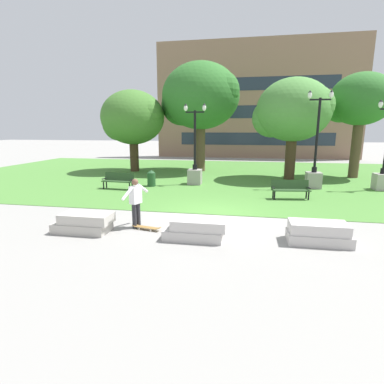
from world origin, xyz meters
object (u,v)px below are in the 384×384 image
concrete_block_right (318,233)px  person_skateboarder (136,200)px  concrete_block_center (84,223)px  trash_bin (151,178)px  park_bench_near_left (118,180)px  lamp_post_right (195,168)px  lamp_post_center (383,172)px  concrete_block_left (196,229)px  lamp_post_left (314,169)px  skateboard (146,227)px  park_bench_near_right (290,188)px

concrete_block_right → person_skateboarder: size_ratio=1.05×
concrete_block_center → concrete_block_right: size_ratio=1.06×
concrete_block_right → trash_bin: (-7.64, 7.67, 0.20)m
concrete_block_center → park_bench_near_left: (-1.85, 6.94, 0.23)m
concrete_block_center → lamp_post_right: (2.14, 9.14, 0.69)m
park_bench_near_left → lamp_post_center: size_ratio=0.38×
concrete_block_center → concrete_block_left: same height
lamp_post_left → trash_bin: size_ratio=5.59×
concrete_block_right → skateboard: bearing=177.7°
concrete_block_right → lamp_post_left: bearing=79.6°
concrete_block_right → park_bench_near_right: (-0.04, 5.78, 0.23)m
person_skateboarder → park_bench_near_right: 7.92m
concrete_block_left → park_bench_near_left: (-5.59, 6.92, 0.23)m
person_skateboarder → lamp_post_left: size_ratio=0.32×
concrete_block_center → trash_bin: (-0.26, 8.00, 0.20)m
skateboard → lamp_post_center: size_ratio=0.21×
park_bench_near_left → lamp_post_center: 14.66m
lamp_post_right → lamp_post_center: bearing=0.6°
concrete_block_right → skateboard: size_ratio=1.73×
concrete_block_left → trash_bin: bearing=116.6°
concrete_block_center → concrete_block_right: same height
park_bench_near_right → skateboard: bearing=-134.1°
park_bench_near_right → lamp_post_left: bearing=61.4°
concrete_block_left → lamp_post_center: 12.83m
concrete_block_right → lamp_post_right: bearing=120.8°
skateboard → park_bench_near_right: (5.39, 5.56, 0.45)m
concrete_block_center → trash_bin: bearing=91.9°
lamp_post_center → person_skateboarder: bearing=-142.4°
concrete_block_center → trash_bin: size_ratio=1.99×
skateboard → lamp_post_left: lamp_post_left is taller
concrete_block_center → concrete_block_right: bearing=2.6°
concrete_block_center → lamp_post_center: bearing=36.3°
concrete_block_center → park_bench_near_right: 9.56m
concrete_block_left → park_bench_near_right: (3.60, 6.09, 0.23)m
concrete_block_center → concrete_block_left: 3.74m
lamp_post_left → lamp_post_right: size_ratio=1.12×
lamp_post_left → concrete_block_left: bearing=-119.9°
park_bench_near_left → park_bench_near_right: same height
person_skateboarder → lamp_post_center: size_ratio=0.35×
skateboard → lamp_post_right: lamp_post_right is taller
concrete_block_left → skateboard: concrete_block_left is taller
park_bench_near_left → lamp_post_center: bearing=9.1°
skateboard → park_bench_near_right: park_bench_near_right is taller
trash_bin → park_bench_near_left: bearing=-146.3°
person_skateboarder → skateboard: 1.00m
trash_bin → lamp_post_left: bearing=7.2°
park_bench_near_right → trash_bin: (-7.60, 1.89, -0.04)m
park_bench_near_left → concrete_block_right: bearing=-35.6°
lamp_post_center → skateboard: bearing=-140.8°
concrete_block_right → lamp_post_center: bearing=59.6°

